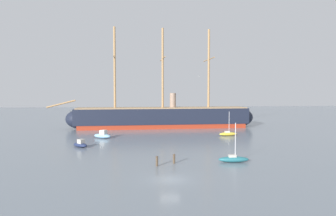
{
  "coord_description": "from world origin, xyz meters",
  "views": [
    {
      "loc": [
        -4.19,
        -38.63,
        11.25
      ],
      "look_at": [
        3.58,
        37.43,
        7.32
      ],
      "focal_mm": 32.73,
      "sensor_mm": 36.0,
      "label": 1
    }
  ],
  "objects_px": {
    "motorboat_mid_left": "(80,144)",
    "seagull_in_flight": "(199,76)",
    "sailboat_foreground_right": "(234,159)",
    "motorboat_distant_centre": "(159,125)",
    "mooring_piling_nearest": "(157,161)",
    "mooring_piling_left_pair": "(174,159)",
    "sailboat_alongside_stern": "(228,134)",
    "tall_ship": "(163,117)",
    "motorboat_alongside_bow": "(103,135)"
  },
  "relations": [
    {
      "from": "tall_ship",
      "to": "seagull_in_flight",
      "type": "xyz_separation_m",
      "value": [
        5.25,
        -31.03,
        11.32
      ]
    },
    {
      "from": "sailboat_foreground_right",
      "to": "motorboat_distant_centre",
      "type": "height_order",
      "value": "sailboat_foreground_right"
    },
    {
      "from": "tall_ship",
      "to": "seagull_in_flight",
      "type": "distance_m",
      "value": 33.45
    },
    {
      "from": "motorboat_mid_left",
      "to": "sailboat_alongside_stern",
      "type": "height_order",
      "value": "sailboat_alongside_stern"
    },
    {
      "from": "sailboat_alongside_stern",
      "to": "motorboat_mid_left",
      "type": "bearing_deg",
      "value": -159.5
    },
    {
      "from": "motorboat_distant_centre",
      "to": "mooring_piling_nearest",
      "type": "distance_m",
      "value": 54.76
    },
    {
      "from": "tall_ship",
      "to": "mooring_piling_nearest",
      "type": "xyz_separation_m",
      "value": [
        -5.13,
        -50.18,
        -2.65
      ]
    },
    {
      "from": "motorboat_distant_centre",
      "to": "seagull_in_flight",
      "type": "bearing_deg",
      "value": -79.99
    },
    {
      "from": "sailboat_alongside_stern",
      "to": "mooring_piling_left_pair",
      "type": "bearing_deg",
      "value": -121.22
    },
    {
      "from": "mooring_piling_left_pair",
      "to": "seagull_in_flight",
      "type": "bearing_deg",
      "value": 66.76
    },
    {
      "from": "mooring_piling_nearest",
      "to": "seagull_in_flight",
      "type": "bearing_deg",
      "value": 61.55
    },
    {
      "from": "motorboat_mid_left",
      "to": "mooring_piling_left_pair",
      "type": "xyz_separation_m",
      "value": [
        17.36,
        -16.07,
        0.15
      ]
    },
    {
      "from": "motorboat_mid_left",
      "to": "motorboat_distant_centre",
      "type": "xyz_separation_m",
      "value": [
        18.67,
        36.99,
        -0.16
      ]
    },
    {
      "from": "mooring_piling_nearest",
      "to": "seagull_in_flight",
      "type": "relative_size",
      "value": 1.28
    },
    {
      "from": "mooring_piling_nearest",
      "to": "seagull_in_flight",
      "type": "height_order",
      "value": "seagull_in_flight"
    },
    {
      "from": "motorboat_mid_left",
      "to": "seagull_in_flight",
      "type": "bearing_deg",
      "value": 3.53
    },
    {
      "from": "mooring_piling_nearest",
      "to": "sailboat_foreground_right",
      "type": "bearing_deg",
      "value": 6.06
    },
    {
      "from": "sailboat_foreground_right",
      "to": "sailboat_alongside_stern",
      "type": "bearing_deg",
      "value": 74.69
    },
    {
      "from": "mooring_piling_nearest",
      "to": "seagull_in_flight",
      "type": "distance_m",
      "value": 25.88
    },
    {
      "from": "motorboat_alongside_bow",
      "to": "seagull_in_flight",
      "type": "relative_size",
      "value": 4.32
    },
    {
      "from": "seagull_in_flight",
      "to": "sailboat_foreground_right",
      "type": "bearing_deg",
      "value": -83.39
    },
    {
      "from": "sailboat_foreground_right",
      "to": "mooring_piling_nearest",
      "type": "relative_size",
      "value": 4.2
    },
    {
      "from": "motorboat_mid_left",
      "to": "sailboat_alongside_stern",
      "type": "bearing_deg",
      "value": 20.5
    },
    {
      "from": "motorboat_mid_left",
      "to": "sailboat_alongside_stern",
      "type": "relative_size",
      "value": 0.64
    },
    {
      "from": "motorboat_alongside_bow",
      "to": "seagull_in_flight",
      "type": "distance_m",
      "value": 27.98
    },
    {
      "from": "motorboat_distant_centre",
      "to": "mooring_piling_left_pair",
      "type": "relative_size",
      "value": 2.12
    },
    {
      "from": "motorboat_mid_left",
      "to": "mooring_piling_left_pair",
      "type": "height_order",
      "value": "motorboat_mid_left"
    },
    {
      "from": "sailboat_foreground_right",
      "to": "motorboat_distant_centre",
      "type": "distance_m",
      "value": 53.93
    },
    {
      "from": "sailboat_foreground_right",
      "to": "mooring_piling_nearest",
      "type": "bearing_deg",
      "value": -173.94
    },
    {
      "from": "sailboat_foreground_right",
      "to": "motorboat_mid_left",
      "type": "relative_size",
      "value": 1.59
    },
    {
      "from": "sailboat_foreground_right",
      "to": "mooring_piling_nearest",
      "type": "xyz_separation_m",
      "value": [
        -12.44,
        -1.32,
        0.22
      ]
    },
    {
      "from": "tall_ship",
      "to": "sailboat_foreground_right",
      "type": "xyz_separation_m",
      "value": [
        7.31,
        -48.86,
        -2.87
      ]
    },
    {
      "from": "motorboat_mid_left",
      "to": "mooring_piling_nearest",
      "type": "bearing_deg",
      "value": -50.44
    },
    {
      "from": "motorboat_alongside_bow",
      "to": "mooring_piling_nearest",
      "type": "bearing_deg",
      "value": -68.99
    },
    {
      "from": "motorboat_mid_left",
      "to": "mooring_piling_left_pair",
      "type": "distance_m",
      "value": 23.66
    },
    {
      "from": "motorboat_mid_left",
      "to": "seagull_in_flight",
      "type": "distance_m",
      "value": 28.7
    },
    {
      "from": "tall_ship",
      "to": "sailboat_foreground_right",
      "type": "bearing_deg",
      "value": -81.49
    },
    {
      "from": "motorboat_mid_left",
      "to": "mooring_piling_left_pair",
      "type": "relative_size",
      "value": 2.72
    },
    {
      "from": "seagull_in_flight",
      "to": "mooring_piling_left_pair",
      "type": "bearing_deg",
      "value": -113.24
    },
    {
      "from": "sailboat_alongside_stern",
      "to": "seagull_in_flight",
      "type": "bearing_deg",
      "value": -131.18
    },
    {
      "from": "motorboat_mid_left",
      "to": "sailboat_foreground_right",
      "type": "bearing_deg",
      "value": -31.11
    },
    {
      "from": "motorboat_distant_centre",
      "to": "mooring_piling_nearest",
      "type": "relative_size",
      "value": 2.06
    },
    {
      "from": "mooring_piling_left_pair",
      "to": "sailboat_foreground_right",
      "type": "bearing_deg",
      "value": -1.31
    },
    {
      "from": "sailboat_foreground_right",
      "to": "mooring_piling_left_pair",
      "type": "bearing_deg",
      "value": 178.69
    },
    {
      "from": "sailboat_foreground_right",
      "to": "seagull_in_flight",
      "type": "bearing_deg",
      "value": 96.61
    },
    {
      "from": "tall_ship",
      "to": "motorboat_alongside_bow",
      "type": "xyz_separation_m",
      "value": [
        -16.54,
        -20.46,
        -2.7
      ]
    },
    {
      "from": "sailboat_alongside_stern",
      "to": "sailboat_foreground_right",
      "type": "bearing_deg",
      "value": -105.31
    },
    {
      "from": "motorboat_alongside_bow",
      "to": "motorboat_distant_centre",
      "type": "distance_m",
      "value": 29.34
    },
    {
      "from": "tall_ship",
      "to": "seagull_in_flight",
      "type": "height_order",
      "value": "tall_ship"
    },
    {
      "from": "mooring_piling_nearest",
      "to": "motorboat_mid_left",
      "type": "bearing_deg",
      "value": 129.56
    }
  ]
}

